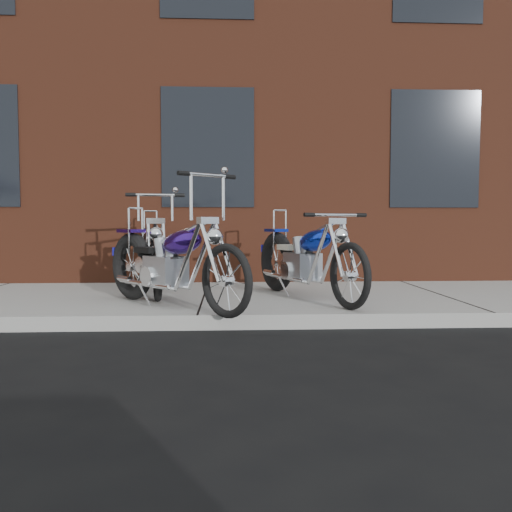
{
  "coord_description": "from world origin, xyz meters",
  "views": [
    {
      "loc": [
        0.31,
        -5.29,
        1.05
      ],
      "look_at": [
        0.62,
        0.8,
        0.69
      ],
      "focal_mm": 38.0,
      "sensor_mm": 36.0,
      "label": 1
    }
  ],
  "objects": [
    {
      "name": "ground",
      "position": [
        0.0,
        0.0,
        0.0
      ],
      "size": [
        120.0,
        120.0,
        0.0
      ],
      "primitive_type": "plane",
      "color": "black",
      "rests_on": "ground"
    },
    {
      "name": "sidewalk",
      "position": [
        0.0,
        1.5,
        0.07
      ],
      "size": [
        22.0,
        3.0,
        0.15
      ],
      "primitive_type": "cube",
      "color": "#A19D92",
      "rests_on": "ground"
    },
    {
      "name": "building_brick",
      "position": [
        0.0,
        8.0,
        4.0
      ],
      "size": [
        22.0,
        10.0,
        8.0
      ],
      "primitive_type": "cube",
      "color": "#5F2B19",
      "rests_on": "ground"
    },
    {
      "name": "chopper_third",
      "position": [
        -0.68,
        1.88,
        0.6
      ],
      "size": [
        0.72,
        2.47,
        1.26
      ],
      "rotation": [
        0.0,
        0.0,
        -1.38
      ],
      "color": "black",
      "rests_on": "sidewalk"
    },
    {
      "name": "chopper_blue",
      "position": [
        1.24,
        1.13,
        0.6
      ],
      "size": [
        1.02,
        2.35,
        1.08
      ],
      "rotation": [
        0.0,
        0.0,
        -1.2
      ],
      "color": "black",
      "rests_on": "sidewalk"
    },
    {
      "name": "chopper_purple",
      "position": [
        -0.31,
        0.54,
        0.6
      ],
      "size": [
        1.69,
        1.98,
        1.39
      ],
      "rotation": [
        0.0,
        0.0,
        -0.87
      ],
      "color": "black",
      "rests_on": "sidewalk"
    }
  ]
}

